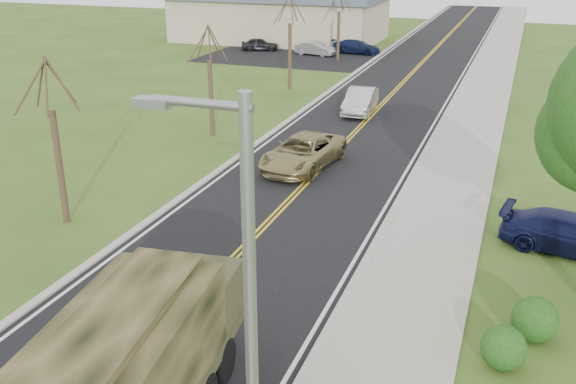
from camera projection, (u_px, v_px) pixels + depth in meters
The scene contains 17 objects.
road at pixel (406, 79), 47.58m from camera, with size 8.00×120.00×0.01m, color black.
curb_right at pixel (463, 83), 46.23m from camera, with size 0.30×120.00×0.12m, color #9E998E.
sidewalk_right at pixel (488, 85), 45.67m from camera, with size 3.20×120.00×0.10m, color #9E998E.
curb_left at pixel (352, 75), 48.90m from camera, with size 0.30×120.00×0.10m, color #9E998E.
street_light at pixel (245, 341), 9.03m from camera, with size 1.65×0.22×8.00m.
bare_tree_a at pixel (58, 154), 22.68m from camera, with size 1.93×2.26×6.08m.
bare_tree_b at pixel (211, 89), 33.21m from camera, with size 1.83×2.14×5.73m.
bare_tree_c at pixel (290, 49), 43.57m from camera, with size 2.04×2.39×6.42m.
bare_tree_d at pixel (338, 30), 54.13m from camera, with size 1.88×2.20×5.91m.
commercial_building at pixel (281, 13), 65.67m from camera, with size 25.50×21.50×5.65m.
military_truck at pixel (138, 358), 12.75m from camera, with size 3.21×7.00×3.37m.
suv_champagne at pixel (303, 152), 29.00m from camera, with size 2.42×5.25×1.46m, color #948653.
sedan_silver at pixel (360, 101), 38.20m from camera, with size 1.54×4.40×1.45m, color silver.
pickup_navy at pixel (570, 234), 21.14m from camera, with size 1.81×4.44×1.29m, color #10143C.
lot_car_dark at pixel (260, 44), 59.69m from camera, with size 1.38×3.43×1.17m, color black.
lot_car_silver at pixel (315, 48), 57.31m from camera, with size 1.29×3.70×1.22m, color #A8A8AD.
lot_car_navy at pixel (357, 47), 58.13m from camera, with size 1.78×4.37×1.27m, color #10193C.
Camera 1 is at (8.10, -7.45, 9.69)m, focal length 40.00 mm.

